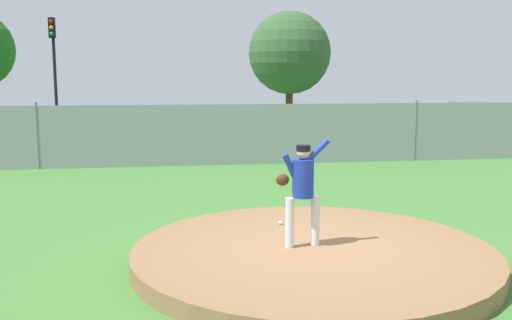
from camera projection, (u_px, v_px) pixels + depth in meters
ground_plane at (254, 188)px, 14.42m from camera, size 80.00×80.00×0.00m
asphalt_strip at (223, 148)px, 22.74m from camera, size 44.00×7.00×0.01m
pitchers_mound at (313, 255)px, 8.53m from camera, size 5.43×5.43×0.26m
pitcher_youth at (302, 184)px, 8.40m from camera, size 0.81×0.32×1.63m
baseball at (280, 223)px, 9.78m from camera, size 0.07×0.07×0.07m
chainlink_fence at (236, 135)px, 18.19m from camera, size 30.57×0.07×2.05m
parked_car_silver at (203, 130)px, 22.31m from camera, size 1.94×4.11×1.55m
parked_car_slate at (27, 131)px, 21.29m from camera, size 2.17×4.20×1.68m
parked_car_teal at (479, 124)px, 24.75m from camera, size 2.03×4.17×1.70m
traffic_cone_orange at (100, 138)px, 23.90m from camera, size 0.40×0.40×0.55m
traffic_light_near at (54, 58)px, 25.64m from camera, size 0.28×0.46×5.47m
tree_tall_centre at (290, 53)px, 32.88m from camera, size 4.79×4.79×6.64m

